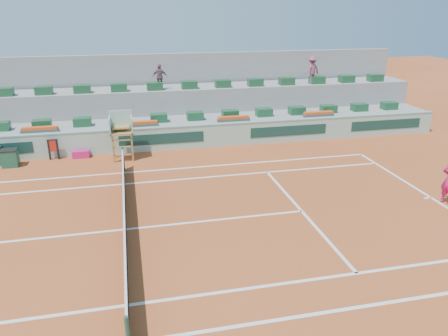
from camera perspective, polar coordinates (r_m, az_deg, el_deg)
The scene contains 16 objects.
ground at distance 15.41m, azimuth -12.68°, elevation -7.84°, with size 90.00×90.00×0.00m, color #A0451F.
seating_tier_lower at distance 25.21m, azimuth -13.13°, elevation 4.84°, with size 36.00×4.00×1.20m, color #979794.
seating_tier_upper at distance 26.59m, azimuth -13.28°, elevation 7.19°, with size 36.00×2.40×2.60m, color #979794.
stadium_back_wall at distance 27.98m, azimuth -13.44°, elevation 9.71°, with size 36.00×0.40×4.40m, color #979794.
player_bag at distance 22.98m, azimuth -18.18°, elevation 1.72°, with size 0.82×0.37×0.37m, color #D31B6F.
spectator_mid at distance 25.81m, azimuth -8.36°, elevation 11.69°, with size 0.84×0.35×1.43m, color #744D5C.
spectator_right at distance 28.05m, azimuth 11.41°, elevation 12.46°, with size 1.08×0.62×1.67m, color #8F4759.
court_lines at distance 15.41m, azimuth -12.68°, elevation -7.82°, with size 23.89×11.09×0.01m.
tennis_net at distance 15.17m, azimuth -12.83°, elevation -6.09°, with size 0.10×11.97×1.10m.
advertising_hoarding at distance 23.08m, azimuth -13.04°, elevation 3.49°, with size 36.00×0.34×1.26m.
umpire_chair at distance 21.87m, azimuth -13.27°, elevation 5.01°, with size 1.10×0.90×2.40m.
seat_row_lower at distance 24.13m, azimuth -13.27°, elevation 6.15°, with size 32.90×0.60×0.44m.
seat_row_upper at distance 25.70m, azimuth -13.55°, elevation 10.19°, with size 32.90×0.60×0.44m.
flower_planters at distance 23.45m, azimuth -16.92°, elevation 5.17°, with size 26.80×0.36×0.28m.
drink_cooler_a at distance 22.92m, azimuth -26.16°, elevation 1.19°, with size 0.75×0.64×0.84m.
towel_rack at distance 23.04m, azimuth -21.42°, elevation 2.48°, with size 0.51×0.09×1.03m.
Camera 1 is at (0.36, -13.62, 7.20)m, focal length 35.00 mm.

